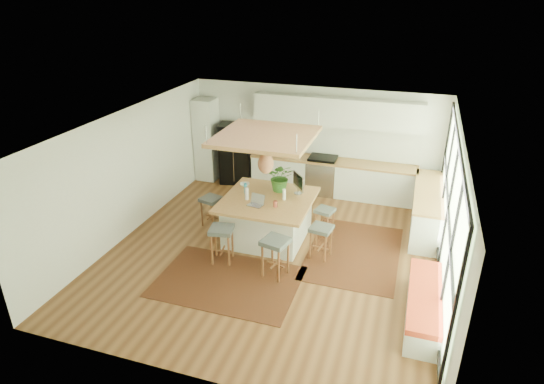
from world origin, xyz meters
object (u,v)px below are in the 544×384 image
(fridge, at_px, (235,150))
(monitor, at_px, (298,182))
(island_plant, at_px, (281,180))
(stool_near_left, at_px, (222,245))
(laptop, at_px, (255,200))
(microwave, at_px, (267,147))
(stool_left_side, at_px, (212,211))
(stool_near_right, at_px, (275,259))
(stool_right_back, at_px, (324,220))
(island, at_px, (268,218))
(stool_right_front, at_px, (321,242))

(fridge, bearing_deg, monitor, -54.82)
(island_plant, bearing_deg, stool_near_left, -113.24)
(laptop, relative_size, microwave, 0.67)
(island_plant, bearing_deg, microwave, 115.70)
(stool_left_side, height_order, island_plant, island_plant)
(stool_near_right, height_order, microwave, microwave)
(stool_near_left, relative_size, microwave, 1.52)
(stool_near_left, xyz_separation_m, stool_near_right, (1.14, -0.15, 0.00))
(stool_left_side, relative_size, island_plant, 1.07)
(monitor, height_order, microwave, monitor)
(stool_right_back, bearing_deg, island_plant, -178.67)
(island, height_order, island_plant, island_plant)
(microwave, xyz_separation_m, island_plant, (1.06, -2.20, 0.09))
(island, height_order, stool_left_side, island)
(stool_right_front, height_order, stool_left_side, stool_right_front)
(fridge, xyz_separation_m, island, (1.81, -2.68, -0.46))
(fridge, height_order, stool_near_left, fridge)
(island, bearing_deg, stool_near_right, -65.88)
(fridge, bearing_deg, stool_right_front, -56.61)
(stool_near_left, bearing_deg, stool_left_side, 122.59)
(stool_right_back, bearing_deg, stool_left_side, -172.17)
(stool_near_left, height_order, monitor, monitor)
(stool_near_left, bearing_deg, stool_right_back, 44.20)
(laptop, bearing_deg, stool_right_front, 9.90)
(stool_right_front, bearing_deg, stool_near_right, -127.14)
(stool_near_left, bearing_deg, stool_right_front, 22.04)
(microwave, bearing_deg, island, -55.82)
(island, bearing_deg, fridge, 124.15)
(island, distance_m, microwave, 2.89)
(stool_right_back, height_order, stool_left_side, stool_left_side)
(laptop, bearing_deg, stool_near_right, -40.55)
(fridge, distance_m, island, 3.27)
(stool_right_front, bearing_deg, stool_left_side, 167.90)
(fridge, xyz_separation_m, stool_left_side, (0.43, -2.53, -0.57))
(fridge, bearing_deg, stool_left_side, -91.75)
(stool_left_side, distance_m, laptop, 1.53)
(island_plant, bearing_deg, fridge, 131.47)
(stool_right_back, bearing_deg, monitor, -175.27)
(stool_right_back, xyz_separation_m, stool_left_side, (-2.52, -0.35, 0.00))
(stool_right_front, height_order, laptop, laptop)
(stool_near_right, height_order, stool_left_side, stool_near_right)
(stool_near_left, xyz_separation_m, laptop, (0.42, 0.76, 0.70))
(stool_right_back, height_order, microwave, microwave)
(fridge, distance_m, monitor, 3.25)
(stool_near_left, xyz_separation_m, stool_right_front, (1.81, 0.73, 0.00))
(laptop, bearing_deg, stool_right_back, 46.01)
(stool_near_left, distance_m, laptop, 1.12)
(island, xyz_separation_m, laptop, (-0.14, -0.39, 0.58))
(stool_near_right, xyz_separation_m, microwave, (-1.50, 3.97, 0.74))
(fridge, distance_m, stool_left_side, 2.63)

